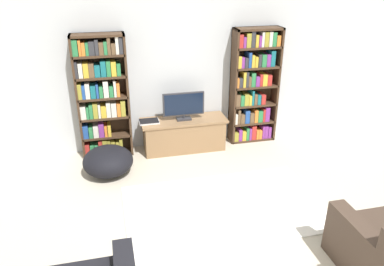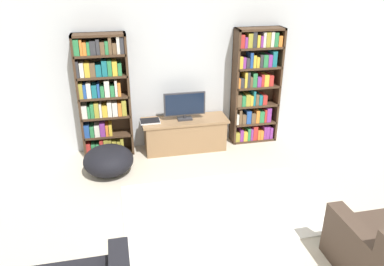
{
  "view_description": "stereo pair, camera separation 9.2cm",
  "coord_description": "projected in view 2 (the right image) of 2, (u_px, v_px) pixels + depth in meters",
  "views": [
    {
      "loc": [
        -1.09,
        -1.72,
        2.91
      ],
      "look_at": [
        0.03,
        3.02,
        0.7
      ],
      "focal_mm": 35.0,
      "sensor_mm": 36.0,
      "label": 1
    },
    {
      "loc": [
        -1.0,
        -1.74,
        2.91
      ],
      "look_at": [
        0.03,
        3.02,
        0.7
      ],
      "focal_mm": 35.0,
      "sensor_mm": 36.0,
      "label": 2
    }
  ],
  "objects": [
    {
      "name": "beanbag_ottoman",
      "position": [
        109.0,
        160.0,
        5.62
      ],
      "size": [
        0.75,
        0.75,
        0.43
      ],
      "primitive_type": "ellipsoid",
      "color": "black",
      "rests_on": "ground_plane"
    },
    {
      "name": "wall_back",
      "position": [
        175.0,
        71.0,
        6.18
      ],
      "size": [
        8.8,
        0.06,
        2.6
      ],
      "color": "silver",
      "rests_on": "ground_plane"
    },
    {
      "name": "tv_stand",
      "position": [
        185.0,
        134.0,
        6.34
      ],
      "size": [
        1.43,
        0.5,
        0.55
      ],
      "color": "#8E6B47",
      "rests_on": "ground_plane"
    },
    {
      "name": "bookshelf_left",
      "position": [
        103.0,
        96.0,
        5.9
      ],
      "size": [
        0.8,
        0.3,
        1.98
      ],
      "color": "#422D1E",
      "rests_on": "ground_plane"
    },
    {
      "name": "bookshelf_right",
      "position": [
        255.0,
        87.0,
        6.4
      ],
      "size": [
        0.8,
        0.3,
        1.98
      ],
      "color": "#422D1E",
      "rests_on": "ground_plane"
    },
    {
      "name": "television",
      "position": [
        185.0,
        105.0,
        6.13
      ],
      "size": [
        0.69,
        0.16,
        0.47
      ],
      "color": "#2D2D33",
      "rests_on": "tv_stand"
    },
    {
      "name": "laptop",
      "position": [
        150.0,
        121.0,
        6.13
      ],
      "size": [
        0.32,
        0.25,
        0.03
      ],
      "color": "silver",
      "rests_on": "tv_stand"
    },
    {
      "name": "area_rug",
      "position": [
        223.0,
        207.0,
        4.88
      ],
      "size": [
        2.56,
        1.56,
        0.02
      ],
      "color": "white",
      "rests_on": "ground_plane"
    }
  ]
}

